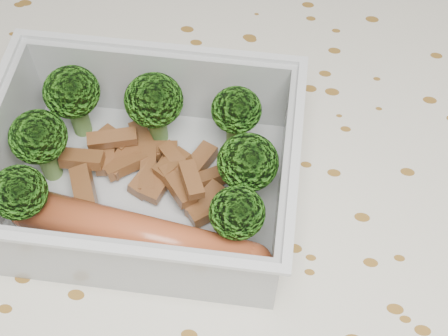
# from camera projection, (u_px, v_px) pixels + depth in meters

# --- Properties ---
(dining_table) EXTENTS (1.40, 0.90, 0.75)m
(dining_table) POSITION_uv_depth(u_px,v_px,m) (229.00, 252.00, 0.46)
(dining_table) COLOR brown
(dining_table) RESTS_ON ground
(tablecloth) EXTENTS (1.46, 0.96, 0.19)m
(tablecloth) POSITION_uv_depth(u_px,v_px,m) (230.00, 220.00, 0.41)
(tablecloth) COLOR silver
(tablecloth) RESTS_ON dining_table
(lunch_container) EXTENTS (0.18, 0.14, 0.06)m
(lunch_container) POSITION_uv_depth(u_px,v_px,m) (144.00, 176.00, 0.36)
(lunch_container) COLOR silver
(lunch_container) RESTS_ON tablecloth
(broccoli_florets) EXTENTS (0.15, 0.11, 0.05)m
(broccoli_florets) POSITION_uv_depth(u_px,v_px,m) (141.00, 141.00, 0.35)
(broccoli_florets) COLOR #608C3F
(broccoli_florets) RESTS_ON lunch_container
(meat_pile) EXTENTS (0.11, 0.08, 0.03)m
(meat_pile) POSITION_uv_depth(u_px,v_px,m) (151.00, 170.00, 0.37)
(meat_pile) COLOR brown
(meat_pile) RESTS_ON lunch_container
(sausage) EXTENTS (0.15, 0.04, 0.02)m
(sausage) POSITION_uv_depth(u_px,v_px,m) (137.00, 235.00, 0.34)
(sausage) COLOR #B5502B
(sausage) RESTS_ON lunch_container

